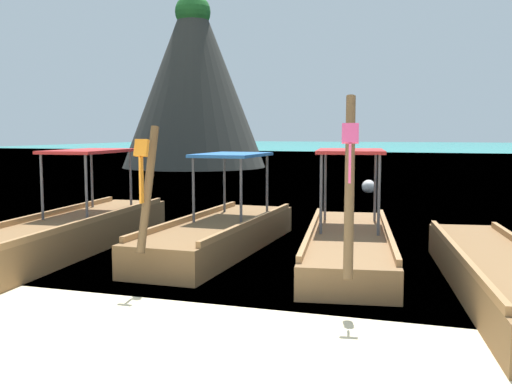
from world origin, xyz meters
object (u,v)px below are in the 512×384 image
object	(u,v)px
longtail_boat_pink_ribbon	(349,242)
longtail_boat_blue_ribbon	(499,276)
longtail_boat_orange_ribbon	(220,233)
longtail_boat_green_ribbon	(70,232)
mooring_buoy_near	(369,187)
karst_rock	(191,77)

from	to	relation	value
longtail_boat_pink_ribbon	longtail_boat_blue_ribbon	distance (m)	2.86
longtail_boat_orange_ribbon	longtail_boat_green_ribbon	bearing A→B (deg)	-162.43
longtail_boat_blue_ribbon	mooring_buoy_near	xyz separation A→B (m)	(-3.44, 12.99, -0.03)
mooring_buoy_near	longtail_boat_green_ribbon	bearing A→B (deg)	-108.20
longtail_boat_orange_ribbon	karst_rock	size ratio (longest dim) A/B	0.49
longtail_boat_pink_ribbon	longtail_boat_orange_ribbon	bearing A→B (deg)	179.40
karst_rock	mooring_buoy_near	xyz separation A→B (m)	(12.67, -12.83, -5.31)
karst_rock	longtail_boat_orange_ribbon	bearing A→B (deg)	-64.76
longtail_boat_orange_ribbon	longtail_boat_pink_ribbon	world-z (taller)	longtail_boat_pink_ribbon
longtail_boat_orange_ribbon	karst_rock	distance (m)	27.16
longtail_boat_green_ribbon	longtail_boat_orange_ribbon	xyz separation A→B (m)	(2.69, 0.85, -0.03)
longtail_boat_pink_ribbon	karst_rock	size ratio (longest dim) A/B	0.54
longtail_boat_orange_ribbon	mooring_buoy_near	xyz separation A→B (m)	(1.30, 11.28, -0.08)
karst_rock	longtail_boat_pink_ribbon	bearing A→B (deg)	-60.25
longtail_boat_orange_ribbon	mooring_buoy_near	world-z (taller)	longtail_boat_orange_ribbon
longtail_boat_green_ribbon	longtail_boat_blue_ribbon	size ratio (longest dim) A/B	1.06
longtail_boat_orange_ribbon	mooring_buoy_near	bearing A→B (deg)	83.42
longtail_boat_green_ribbon	mooring_buoy_near	size ratio (longest dim) A/B	14.24
longtail_boat_green_ribbon	longtail_boat_pink_ribbon	size ratio (longest dim) A/B	1.14
longtail_boat_orange_ribbon	longtail_boat_blue_ribbon	distance (m)	5.04
longtail_boat_green_ribbon	karst_rock	size ratio (longest dim) A/B	0.61
longtail_boat_blue_ribbon	mooring_buoy_near	world-z (taller)	longtail_boat_blue_ribbon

